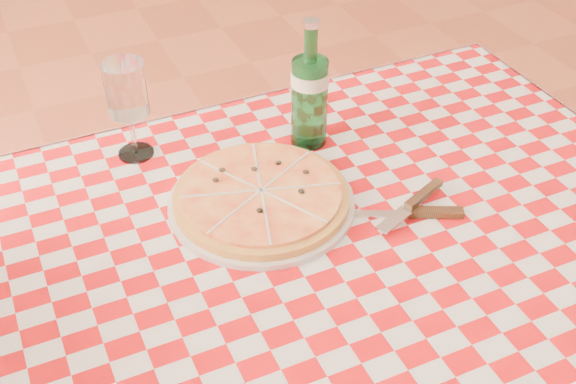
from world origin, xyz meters
name	(u,v)px	position (x,y,z in m)	size (l,w,h in m)	color
dining_table	(313,281)	(0.00, 0.00, 0.66)	(1.20, 0.80, 0.75)	brown
tablecloth	(314,240)	(0.00, 0.00, 0.75)	(1.30, 0.90, 0.01)	#A30A0D
pizza_plate	(261,196)	(-0.05, 0.11, 0.78)	(0.32, 0.32, 0.04)	#CF8B45
water_bottle	(310,84)	(0.11, 0.25, 0.88)	(0.07, 0.07, 0.25)	#186029
wine_glass	(129,111)	(-0.20, 0.35, 0.85)	(0.07, 0.07, 0.19)	white
cutlery	(407,209)	(0.17, -0.01, 0.77)	(0.24, 0.20, 0.03)	silver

